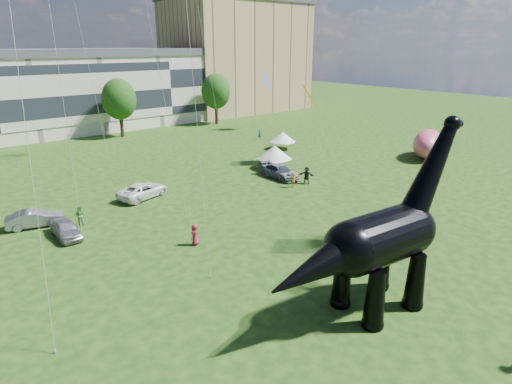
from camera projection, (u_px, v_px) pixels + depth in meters
ground at (376, 304)px, 24.05m from camera, size 220.00×220.00×0.00m
apartment_block at (237, 58)px, 91.79m from camera, size 28.00×18.00×22.00m
tree_mid_right at (119, 96)px, 65.27m from camera, size 5.20×5.20×9.44m
tree_far_right at (216, 88)px, 76.16m from camera, size 5.20×5.20×9.44m
dinosaur_sculpture at (375, 243)px, 22.27m from camera, size 12.98×3.91×10.57m
car_silver at (66, 229)px, 32.14m from camera, size 1.64×4.01×1.36m
car_grey at (35, 219)px, 33.96m from camera, size 4.42×2.42×1.38m
car_white at (143, 190)px, 40.41m from camera, size 5.53×3.69×1.41m
car_dark at (280, 172)px, 46.32m from camera, size 2.09×5.00×1.44m
gazebo_near at (275, 152)px, 49.56m from camera, size 4.10×4.10×2.71m
gazebo_far at (283, 137)px, 58.86m from camera, size 4.50×4.50×2.39m
inflatable_pink at (428, 144)px, 54.31m from camera, size 8.01×6.22×3.58m
visitors at (185, 218)px, 33.68m from camera, size 53.10×45.83×1.88m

